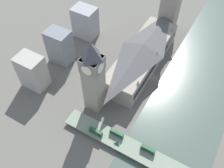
% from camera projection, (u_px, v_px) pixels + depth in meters
% --- Properties ---
extents(ground_plane, '(600.00, 600.00, 0.00)m').
position_uv_depth(ground_plane, '(154.00, 77.00, 236.01)').
color(ground_plane, '#605E56').
extents(river_water, '(65.40, 360.00, 0.30)m').
position_uv_depth(river_water, '(194.00, 93.00, 223.78)').
color(river_water, '#47564C').
rests_on(river_water, ground_plane).
extents(parliament_hall, '(30.32, 102.68, 27.83)m').
position_uv_depth(parliament_hall, '(142.00, 55.00, 235.27)').
color(parliament_hall, gray).
rests_on(parliament_hall, ground_plane).
extents(clock_tower, '(14.79, 14.79, 70.99)m').
position_uv_depth(clock_tower, '(93.00, 76.00, 186.48)').
color(clock_tower, gray).
rests_on(clock_tower, ground_plane).
extents(victoria_tower, '(17.42, 17.42, 57.39)m').
position_uv_depth(victoria_tower, '(170.00, 9.00, 260.26)').
color(victoria_tower, gray).
rests_on(victoria_tower, ground_plane).
extents(road_bridge, '(162.79, 14.37, 4.14)m').
position_uv_depth(road_bridge, '(162.00, 164.00, 179.76)').
color(road_bridge, '#5D6A59').
rests_on(road_bridge, ground_plane).
extents(double_decker_bus_lead, '(11.34, 2.62, 4.87)m').
position_uv_depth(double_decker_bus_lead, '(96.00, 132.00, 192.28)').
color(double_decker_bus_lead, '#235B33').
rests_on(double_decker_bus_lead, road_bridge).
extents(double_decker_bus_mid, '(11.38, 2.56, 4.77)m').
position_uv_depth(double_decker_bus_mid, '(117.00, 133.00, 191.41)').
color(double_decker_bus_mid, '#235B33').
rests_on(double_decker_bus_mid, road_bridge).
extents(double_decker_bus_rear, '(11.15, 2.65, 4.92)m').
position_uv_depth(double_decker_bus_rear, '(148.00, 149.00, 183.08)').
color(double_decker_bus_rear, '#235B33').
rests_on(double_decker_bus_rear, road_bridge).
extents(car_southbound_tail, '(4.33, 1.91, 1.36)m').
position_uv_depth(car_southbound_tail, '(117.00, 143.00, 188.27)').
color(car_southbound_tail, '#2D5638').
rests_on(car_southbound_tail, road_bridge).
extents(city_block_west, '(23.65, 18.05, 33.13)m').
position_uv_depth(city_block_west, '(85.00, 22.00, 262.30)').
color(city_block_west, '#939399').
rests_on(city_block_west, ground_plane).
extents(city_block_center, '(22.34, 16.75, 33.38)m').
position_uv_depth(city_block_center, '(33.00, 72.00, 218.01)').
color(city_block_center, '#A39E93').
rests_on(city_block_center, ground_plane).
extents(city_block_east, '(22.15, 16.30, 34.91)m').
position_uv_depth(city_block_east, '(60.00, 47.00, 237.25)').
color(city_block_east, slate).
rests_on(city_block_east, ground_plane).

